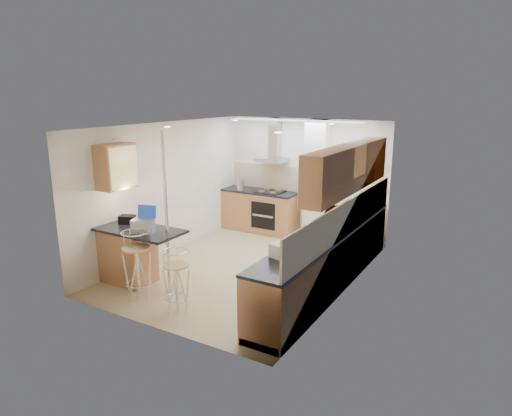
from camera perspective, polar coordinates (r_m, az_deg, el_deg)
The scene contains 16 objects.
ground at distance 8.14m, azimuth -1.07°, elevation -7.56°, with size 4.80×4.80×0.00m, color tan.
room_shell at distance 7.86m, azimuth 2.32°, elevation 3.37°, with size 3.64×4.84×2.51m.
right_counter at distance 7.36m, azimuth 9.00°, elevation -6.34°, with size 0.63×4.40×0.92m.
back_counter at distance 10.18m, azimuth 0.51°, elevation -0.33°, with size 1.70×0.63×0.92m.
peninsula at distance 7.56m, azimuth -14.27°, elevation -5.92°, with size 1.47×0.72×0.94m.
microwave at distance 7.35m, azimuth 10.20°, elevation -1.37°, with size 0.56×0.38×0.31m, color silver.
laptop at distance 7.18m, azimuth -13.96°, elevation -2.20°, with size 0.31×0.23×0.21m, color #94969B.
bag at distance 7.76m, azimuth -15.80°, elevation -1.38°, with size 0.24×0.18×0.13m, color black.
bar_stool_near at distance 7.08m, azimuth -14.65°, elevation -6.90°, with size 0.43×0.43×1.06m, color tan, non-canonical shape.
bar_stool_end at distance 6.56m, azimuth -9.92°, elevation -8.97°, with size 0.38×0.38×0.92m, color tan, non-canonical shape.
jar_a at distance 8.37m, azimuth 13.03°, elevation -0.07°, with size 0.12×0.12×0.17m, color white.
jar_b at distance 7.65m, azimuth 10.42°, elevation -1.40°, with size 0.11×0.11×0.15m, color white.
jar_c at distance 6.34m, azimuth 7.81°, elevation -4.33°, with size 0.14×0.14×0.20m, color #B6B591.
jar_d at distance 6.86m, azimuth 8.57°, elevation -3.23°, with size 0.10×0.10×0.13m, color silver.
bread_bin at distance 6.06m, azimuth 3.66°, elevation -5.21°, with size 0.28×0.35×0.19m, color white.
kettle at distance 10.08m, azimuth -1.95°, elevation 2.89°, with size 0.16×0.16×0.24m, color #B3B5B8.
Camera 1 is at (3.95, -6.44, 3.03)m, focal length 32.00 mm.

